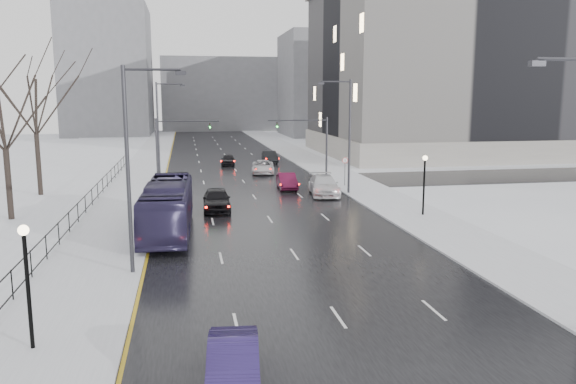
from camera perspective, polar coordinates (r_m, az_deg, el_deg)
road at (r=67.92m, az=-5.50°, el=2.43°), size 16.00×150.00×0.04m
cross_road at (r=56.09m, az=-4.44°, el=0.91°), size 130.00×10.00×0.04m
sidewalk_left at (r=67.85m, az=-14.38°, el=2.22°), size 5.00×150.00×0.16m
sidewalk_right at (r=69.59m, az=3.15°, el=2.69°), size 5.00×150.00×0.16m
park_strip at (r=69.17m, az=-22.25°, el=1.92°), size 14.00×150.00×0.12m
tree_park_d at (r=43.74m, az=-26.25°, el=-2.62°), size 8.75×8.75×12.50m
tree_park_e at (r=53.34m, az=-23.80°, el=-0.38°), size 9.45×9.45×13.50m
iron_fence at (r=38.62m, az=-21.09°, el=-2.41°), size 0.06×70.00×1.30m
streetlight_r_mid at (r=49.22m, az=6.02°, el=6.21°), size 2.95×0.25×10.00m
streetlight_l_near at (r=27.41m, az=-15.53°, el=3.14°), size 2.95×0.25×10.00m
streetlight_l_far at (r=59.27m, az=-12.86°, el=6.61°), size 2.95×0.25×10.00m
lamppost_l at (r=20.65m, az=-25.03°, el=-7.09°), size 0.36×0.36×4.28m
lamppost_r_mid at (r=41.11m, az=13.69°, el=1.55°), size 0.36×0.36×4.28m
mast_signal_right at (r=56.83m, az=2.90°, el=5.19°), size 6.10×0.33×6.50m
mast_signal_left at (r=55.34m, az=-12.09°, el=4.87°), size 6.10×0.33×6.50m
no_uturn_sign at (r=53.63m, az=5.81°, el=2.94°), size 0.60×0.06×2.70m
civic_building at (r=89.03m, az=17.14°, el=10.99°), size 41.00×31.00×24.80m
bldg_far_right at (r=126.72m, az=5.12°, el=10.78°), size 24.00×20.00×22.00m
bldg_far_left at (r=133.25m, az=-17.79°, el=11.60°), size 18.00×22.00×28.00m
bldg_far_center at (r=147.46m, az=-6.72°, el=9.82°), size 30.00×18.00×18.00m
sedan_left_near at (r=17.40m, az=-5.58°, el=-17.09°), size 1.92×4.48×1.44m
bus at (r=36.17m, az=-12.12°, el=-1.51°), size 3.21×11.86×3.28m
sedan_center_near at (r=42.62m, az=-7.27°, el=-0.76°), size 2.17×5.08×1.71m
sedan_right_near at (r=52.17m, az=-0.12°, el=1.12°), size 1.79×4.59×1.49m
sedan_right_cross at (r=62.81m, az=-2.57°, el=2.57°), size 3.08×5.52×1.46m
sedan_right_far at (r=49.13m, az=3.66°, el=0.69°), size 3.05×6.10×1.70m
sedan_center_far at (r=70.55m, az=-6.11°, el=3.27°), size 2.03×4.19×1.38m
sedan_right_distant at (r=72.94m, az=-1.86°, el=3.58°), size 1.61×4.55×1.49m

